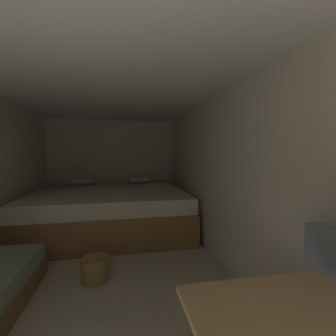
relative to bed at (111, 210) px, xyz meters
The scene contains 6 objects.
ground_plane 1.61m from the bed, 90.00° to the right, with size 7.23×7.23×0.00m, color #B2A893.
wall_back 1.25m from the bed, 90.00° to the left, with size 2.67×0.05×1.98m, color beige.
wall_right 2.15m from the bed, 50.23° to the right, with size 0.05×5.23×1.98m, color beige.
ceiling_slab 2.29m from the bed, 90.00° to the right, with size 2.67×5.23×0.05m, color white.
bed is the anchor object (origin of this frame).
wicker_basket 1.57m from the bed, 93.21° to the right, with size 0.27×0.27×0.24m.
Camera 1 is at (0.19, -0.46, 1.29)m, focal length 24.51 mm.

